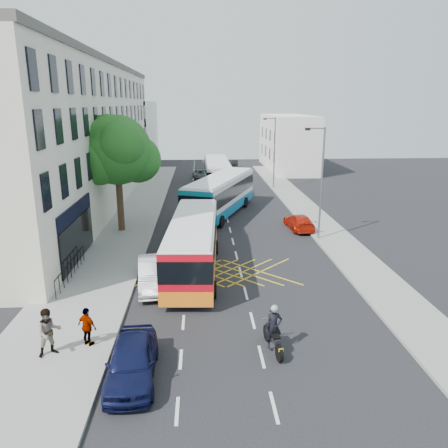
{
  "coord_description": "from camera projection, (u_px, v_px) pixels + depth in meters",
  "views": [
    {
      "loc": [
        -2.35,
        -18.18,
        9.73
      ],
      "look_at": [
        -0.83,
        8.88,
        2.2
      ],
      "focal_mm": 35.0,
      "sensor_mm": 36.0,
      "label": 1
    }
  ],
  "objects": [
    {
      "name": "bus_near",
      "position": [
        193.0,
        244.0,
        25.76
      ],
      "size": [
        3.27,
        11.45,
        3.19
      ],
      "rotation": [
        0.0,
        0.0,
        -0.05
      ],
      "color": "silver",
      "rests_on": "ground"
    },
    {
      "name": "pedestrian_far",
      "position": [
        87.0,
        327.0,
        17.7
      ],
      "size": [
        1.03,
        0.86,
        1.64
      ],
      "primitive_type": "imported",
      "rotation": [
        0.0,
        0.0,
        2.57
      ],
      "color": "gray",
      "rests_on": "pavement_left"
    },
    {
      "name": "building_right",
      "position": [
        288.0,
        142.0,
        65.92
      ],
      "size": [
        6.0,
        18.0,
        8.0
      ],
      "primitive_type": "cube",
      "color": "silver",
      "rests_on": "ground"
    },
    {
      "name": "street_tree",
      "position": [
        117.0,
        151.0,
        32.47
      ],
      "size": [
        6.3,
        5.7,
        8.8
      ],
      "color": "#382619",
      "rests_on": "pavement_left"
    },
    {
      "name": "distant_car_dark",
      "position": [
        233.0,
        164.0,
        67.04
      ],
      "size": [
        1.75,
        4.19,
        1.35
      ],
      "primitive_type": "imported",
      "rotation": [
        0.0,
        0.0,
        3.06
      ],
      "color": "black",
      "rests_on": "ground"
    },
    {
      "name": "bus_mid",
      "position": [
        221.0,
        195.0,
        39.0
      ],
      "size": [
        7.07,
        12.48,
        3.46
      ],
      "rotation": [
        0.0,
        0.0,
        -0.37
      ],
      "color": "silver",
      "rests_on": "ground"
    },
    {
      "name": "lamp_far",
      "position": [
        274.0,
        149.0,
        50.1
      ],
      "size": [
        1.45,
        0.15,
        8.0
      ],
      "color": "slate",
      "rests_on": "pavement_right"
    },
    {
      "name": "parked_car_blue",
      "position": [
        132.0,
        360.0,
        15.79
      ],
      "size": [
        1.88,
        4.36,
        1.47
      ],
      "primitive_type": "imported",
      "rotation": [
        0.0,
        0.0,
        0.04
      ],
      "color": "#0D1135",
      "rests_on": "ground"
    },
    {
      "name": "lamp_near",
      "position": [
        320.0,
        178.0,
        30.86
      ],
      "size": [
        1.45,
        0.15,
        8.0
      ],
      "color": "slate",
      "rests_on": "pavement_right"
    },
    {
      "name": "ground",
      "position": [
        253.0,
        320.0,
        20.22
      ],
      "size": [
        120.0,
        120.0,
        0.0
      ],
      "primitive_type": "plane",
      "color": "black",
      "rests_on": "ground"
    },
    {
      "name": "bus_far",
      "position": [
        217.0,
        174.0,
        51.08
      ],
      "size": [
        3.07,
        11.93,
        3.35
      ],
      "rotation": [
        0.0,
        0.0,
        0.01
      ],
      "color": "silver",
      "rests_on": "ground"
    },
    {
      "name": "pedestrian_near",
      "position": [
        49.0,
        332.0,
        16.96
      ],
      "size": [
        1.19,
        1.1,
        1.96
      ],
      "primitive_type": "imported",
      "rotation": [
        0.0,
        0.0,
        0.5
      ],
      "color": "gray",
      "rests_on": "pavement_left"
    },
    {
      "name": "parked_car_silver",
      "position": [
        154.0,
        273.0,
        23.73
      ],
      "size": [
        2.23,
        4.95,
        1.57
      ],
      "primitive_type": "imported",
      "rotation": [
        0.0,
        0.0,
        0.12
      ],
      "color": "#B0B3B8",
      "rests_on": "ground"
    },
    {
      "name": "pavement_left",
      "position": [
        122.0,
        231.0,
        34.17
      ],
      "size": [
        5.0,
        70.0,
        0.15
      ],
      "primitive_type": "cube",
      "color": "gray",
      "rests_on": "ground"
    },
    {
      "name": "pavement_right",
      "position": [
        323.0,
        228.0,
        35.04
      ],
      "size": [
        3.0,
        70.0,
        0.15
      ],
      "primitive_type": "cube",
      "color": "gray",
      "rests_on": "ground"
    },
    {
      "name": "terrace_main",
      "position": [
        76.0,
        136.0,
        41.21
      ],
      "size": [
        8.3,
        45.0,
        13.5
      ],
      "color": "beige",
      "rests_on": "ground"
    },
    {
      "name": "terrace_far",
      "position": [
        127.0,
        133.0,
        71.04
      ],
      "size": [
        8.0,
        20.0,
        10.0
      ],
      "primitive_type": "cube",
      "color": "silver",
      "rests_on": "ground"
    },
    {
      "name": "red_hatchback",
      "position": [
        299.0,
        222.0,
        34.71
      ],
      "size": [
        2.0,
        4.27,
        1.21
      ],
      "primitive_type": "imported",
      "rotation": [
        0.0,
        0.0,
        3.22
      ],
      "color": "red",
      "rests_on": "ground"
    },
    {
      "name": "motorbike",
      "position": [
        274.0,
        329.0,
        17.51
      ],
      "size": [
        0.79,
        2.29,
        2.04
      ],
      "rotation": [
        0.0,
        0.0,
        0.15
      ],
      "color": "black",
      "rests_on": "ground"
    },
    {
      "name": "railings",
      "position": [
        71.0,
        269.0,
        24.6
      ],
      "size": [
        0.08,
        5.6,
        1.14
      ],
      "primitive_type": null,
      "color": "black",
      "rests_on": "pavement_left"
    },
    {
      "name": "distant_car_grey",
      "position": [
        201.0,
        174.0,
        57.79
      ],
      "size": [
        2.32,
        4.43,
        1.19
      ],
      "primitive_type": "imported",
      "rotation": [
        0.0,
        0.0,
        0.08
      ],
      "color": "#414549",
      "rests_on": "ground"
    },
    {
      "name": "distant_car_silver",
      "position": [
        239.0,
        177.0,
        56.18
      ],
      "size": [
        1.76,
        3.62,
        1.19
      ],
      "primitive_type": "imported",
      "rotation": [
        0.0,
        0.0,
        3.04
      ],
      "color": "#95989C",
      "rests_on": "ground"
    }
  ]
}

